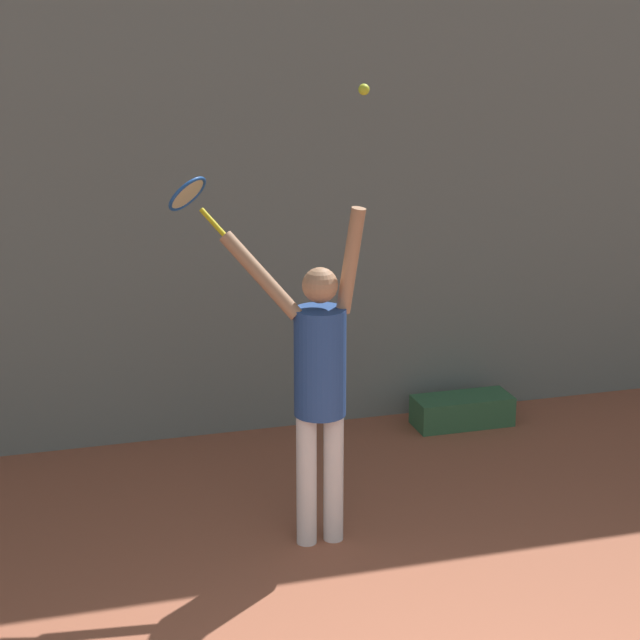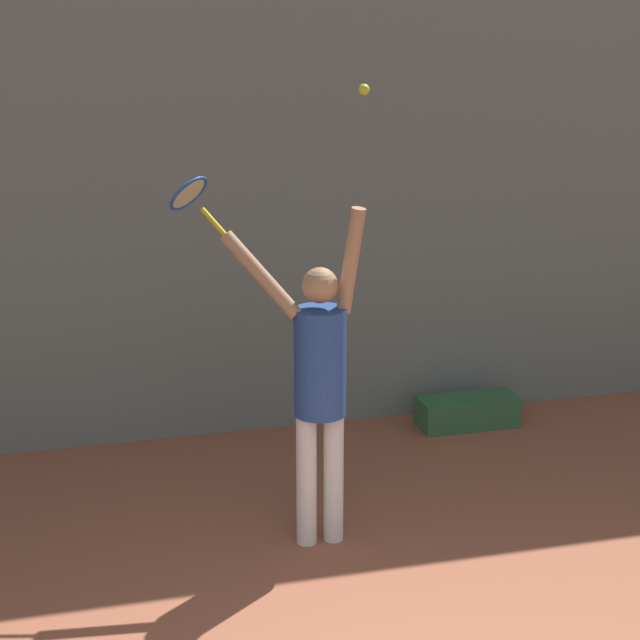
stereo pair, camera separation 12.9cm
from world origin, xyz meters
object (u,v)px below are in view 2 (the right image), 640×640
at_px(tennis_ball, 364,90).
at_px(equipment_bag, 467,412).
at_px(tennis_player, 319,376).
at_px(tennis_racket, 191,196).

xyz_separation_m(tennis_ball, equipment_bag, (1.44, 1.69, -2.77)).
xyz_separation_m(tennis_player, tennis_ball, (0.26, -0.05, 1.76)).
relative_size(tennis_racket, tennis_ball, 5.98).
bearing_deg(tennis_player, equipment_bag, 44.02).
bearing_deg(tennis_racket, tennis_ball, -29.71).
height_order(tennis_racket, equipment_bag, tennis_racket).
height_order(tennis_racket, tennis_ball, tennis_ball).
height_order(tennis_player, equipment_bag, tennis_player).
distance_m(tennis_racket, tennis_ball, 1.29).
bearing_deg(tennis_ball, equipment_bag, 49.64).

